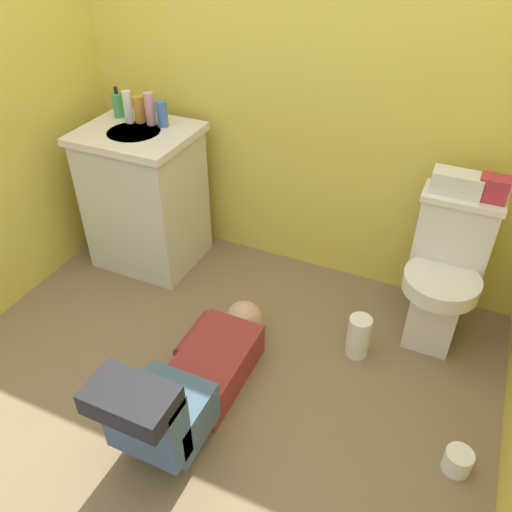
{
  "coord_description": "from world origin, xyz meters",
  "views": [
    {
      "loc": [
        0.85,
        -1.43,
        1.91
      ],
      "look_at": [
        0.03,
        0.37,
        0.45
      ],
      "focal_mm": 36.45,
      "sensor_mm": 36.0,
      "label": 1
    }
  ],
  "objects_px": {
    "vanity_cabinet": "(145,197)",
    "paper_towel_roll": "(358,336)",
    "bottle_white": "(128,107)",
    "bottle_pink": "(150,109)",
    "faucet": "(150,112)",
    "bottle_amber": "(139,109)",
    "person_plumber": "(191,381)",
    "tissue_box": "(457,183)",
    "toilet": "(444,273)",
    "soap_dispenser": "(118,105)",
    "toilet_paper_roll": "(458,461)",
    "bottle_blue": "(162,114)",
    "toiletry_bag": "(493,189)"
  },
  "relations": [
    {
      "from": "vanity_cabinet",
      "to": "paper_towel_roll",
      "type": "xyz_separation_m",
      "value": [
        1.36,
        -0.27,
        -0.31
      ]
    },
    {
      "from": "bottle_white",
      "to": "bottle_pink",
      "type": "height_order",
      "value": "same"
    },
    {
      "from": "faucet",
      "to": "bottle_white",
      "type": "bearing_deg",
      "value": -143.55
    },
    {
      "from": "bottle_amber",
      "to": "paper_towel_roll",
      "type": "xyz_separation_m",
      "value": [
        1.4,
        -0.38,
        -0.78
      ]
    },
    {
      "from": "person_plumber",
      "to": "tissue_box",
      "type": "relative_size",
      "value": 4.84
    },
    {
      "from": "toilet",
      "to": "bottle_white",
      "type": "relative_size",
      "value": 4.37
    },
    {
      "from": "tissue_box",
      "to": "soap_dispenser",
      "type": "relative_size",
      "value": 1.33
    },
    {
      "from": "bottle_pink",
      "to": "person_plumber",
      "type": "bearing_deg",
      "value": -52.3
    },
    {
      "from": "bottle_white",
      "to": "soap_dispenser",
      "type": "bearing_deg",
      "value": 155.66
    },
    {
      "from": "bottle_amber",
      "to": "toilet",
      "type": "bearing_deg",
      "value": -1.98
    },
    {
      "from": "soap_dispenser",
      "to": "bottle_white",
      "type": "distance_m",
      "value": 0.11
    },
    {
      "from": "tissue_box",
      "to": "paper_towel_roll",
      "type": "xyz_separation_m",
      "value": [
        -0.26,
        -0.41,
        -0.69
      ]
    },
    {
      "from": "person_plumber",
      "to": "soap_dispenser",
      "type": "xyz_separation_m",
      "value": [
        -0.99,
        1.01,
        0.71
      ]
    },
    {
      "from": "toilet",
      "to": "bottle_white",
      "type": "height_order",
      "value": "bottle_white"
    },
    {
      "from": "bottle_pink",
      "to": "soap_dispenser",
      "type": "bearing_deg",
      "value": 175.54
    },
    {
      "from": "bottle_pink",
      "to": "toilet_paper_roll",
      "type": "xyz_separation_m",
      "value": [
        1.86,
        -0.82,
        -0.86
      ]
    },
    {
      "from": "bottle_blue",
      "to": "paper_towel_roll",
      "type": "distance_m",
      "value": 1.52
    },
    {
      "from": "tissue_box",
      "to": "toiletry_bag",
      "type": "bearing_deg",
      "value": 0.0
    },
    {
      "from": "tissue_box",
      "to": "bottle_white",
      "type": "relative_size",
      "value": 1.28
    },
    {
      "from": "bottle_blue",
      "to": "paper_towel_roll",
      "type": "bearing_deg",
      "value": -16.72
    },
    {
      "from": "faucet",
      "to": "bottle_blue",
      "type": "height_order",
      "value": "bottle_blue"
    },
    {
      "from": "toilet",
      "to": "bottle_white",
      "type": "xyz_separation_m",
      "value": [
        -1.75,
        0.03,
        0.54
      ]
    },
    {
      "from": "person_plumber",
      "to": "bottle_white",
      "type": "relative_size",
      "value": 6.21
    },
    {
      "from": "tissue_box",
      "to": "toilet_paper_roll",
      "type": "height_order",
      "value": "tissue_box"
    },
    {
      "from": "soap_dispenser",
      "to": "bottle_white",
      "type": "xyz_separation_m",
      "value": [
        0.1,
        -0.05,
        0.02
      ]
    },
    {
      "from": "soap_dispenser",
      "to": "faucet",
      "type": "bearing_deg",
      "value": 6.01
    },
    {
      "from": "paper_towel_roll",
      "to": "bottle_amber",
      "type": "bearing_deg",
      "value": 164.89
    },
    {
      "from": "faucet",
      "to": "person_plumber",
      "type": "height_order",
      "value": "faucet"
    },
    {
      "from": "tissue_box",
      "to": "person_plumber",
      "type": "bearing_deg",
      "value": -128.57
    },
    {
      "from": "toilet_paper_roll",
      "to": "tissue_box",
      "type": "bearing_deg",
      "value": 107.77
    },
    {
      "from": "toilet_paper_roll",
      "to": "bottle_pink",
      "type": "bearing_deg",
      "value": 156.28
    },
    {
      "from": "toilet",
      "to": "vanity_cabinet",
      "type": "height_order",
      "value": "vanity_cabinet"
    },
    {
      "from": "faucet",
      "to": "bottle_pink",
      "type": "xyz_separation_m",
      "value": [
        0.03,
        -0.04,
        0.04
      ]
    },
    {
      "from": "soap_dispenser",
      "to": "toilet_paper_roll",
      "type": "height_order",
      "value": "soap_dispenser"
    },
    {
      "from": "faucet",
      "to": "bottle_blue",
      "type": "relative_size",
      "value": 0.75
    },
    {
      "from": "bottle_pink",
      "to": "toilet_paper_roll",
      "type": "distance_m",
      "value": 2.2
    },
    {
      "from": "vanity_cabinet",
      "to": "toilet_paper_roll",
      "type": "height_order",
      "value": "vanity_cabinet"
    },
    {
      "from": "toiletry_bag",
      "to": "toilet_paper_roll",
      "type": "distance_m",
      "value": 1.14
    },
    {
      "from": "soap_dispenser",
      "to": "paper_towel_roll",
      "type": "relative_size",
      "value": 0.74
    },
    {
      "from": "soap_dispenser",
      "to": "paper_towel_roll",
      "type": "bearing_deg",
      "value": -14.17
    },
    {
      "from": "vanity_cabinet",
      "to": "bottle_blue",
      "type": "bearing_deg",
      "value": 46.06
    },
    {
      "from": "bottle_white",
      "to": "toilet_paper_roll",
      "type": "xyz_separation_m",
      "value": [
        1.98,
        -0.79,
        -0.86
      ]
    },
    {
      "from": "toilet",
      "to": "bottle_pink",
      "type": "xyz_separation_m",
      "value": [
        -1.63,
        0.05,
        0.54
      ]
    },
    {
      "from": "toilet",
      "to": "toilet_paper_roll",
      "type": "relative_size",
      "value": 6.82
    },
    {
      "from": "vanity_cabinet",
      "to": "bottle_amber",
      "type": "bearing_deg",
      "value": 111.17
    },
    {
      "from": "vanity_cabinet",
      "to": "bottle_blue",
      "type": "distance_m",
      "value": 0.49
    },
    {
      "from": "tissue_box",
      "to": "toilet_paper_roll",
      "type": "xyz_separation_m",
      "value": [
        0.27,
        -0.85,
        -0.75
      ]
    },
    {
      "from": "toiletry_bag",
      "to": "soap_dispenser",
      "type": "xyz_separation_m",
      "value": [
        -1.95,
        -0.02,
        0.08
      ]
    },
    {
      "from": "tissue_box",
      "to": "bottle_amber",
      "type": "relative_size",
      "value": 1.58
    },
    {
      "from": "bottle_amber",
      "to": "toilet_paper_roll",
      "type": "relative_size",
      "value": 1.27
    }
  ]
}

